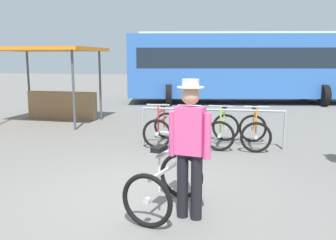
{
  "coord_description": "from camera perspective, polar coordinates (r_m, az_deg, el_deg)",
  "views": [
    {
      "loc": [
        1.45,
        -4.81,
        1.96
      ],
      "look_at": [
        0.23,
        0.74,
        1.0
      ],
      "focal_mm": 38.79,
      "sensor_mm": 36.0,
      "label": 1
    }
  ],
  "objects": [
    {
      "name": "featured_bicycle",
      "position": [
        4.81,
        0.27,
        -8.27
      ],
      "size": [
        0.88,
        1.25,
        1.09
      ],
      "color": "black",
      "rests_on": "ground"
    },
    {
      "name": "racked_bike_red",
      "position": [
        8.47,
        -0.91,
        -1.25
      ],
      "size": [
        0.66,
        1.09,
        0.97
      ],
      "color": "black",
      "rests_on": "ground"
    },
    {
      "name": "racked_bike_orange",
      "position": [
        8.35,
        13.41,
        -1.68
      ],
      "size": [
        0.72,
        1.12,
        0.97
      ],
      "color": "black",
      "rests_on": "ground"
    },
    {
      "name": "racked_bike_lime",
      "position": [
        8.33,
        8.6,
        -1.55
      ],
      "size": [
        0.73,
        1.13,
        0.97
      ],
      "color": "black",
      "rests_on": "ground"
    },
    {
      "name": "person_with_featured_bike",
      "position": [
        4.39,
        3.47,
        -3.75
      ],
      "size": [
        0.52,
        0.32,
        1.72
      ],
      "color": "black",
      "rests_on": "ground"
    },
    {
      "name": "market_stall",
      "position": [
        12.02,
        -17.45,
        6.45
      ],
      "size": [
        3.13,
        2.35,
        2.3
      ],
      "color": "#4C4C51",
      "rests_on": "ground"
    },
    {
      "name": "racked_bike_yellow",
      "position": [
        8.37,
        3.8,
        -1.4
      ],
      "size": [
        0.67,
        1.11,
        0.97
      ],
      "color": "black",
      "rests_on": "ground"
    },
    {
      "name": "ground_plane",
      "position": [
        5.39,
        -4.19,
        -11.76
      ],
      "size": [
        80.0,
        80.0,
        0.0
      ],
      "primitive_type": "plane",
      "color": "slate"
    },
    {
      "name": "bus_distant",
      "position": [
        16.75,
        11.53,
        8.64
      ],
      "size": [
        10.29,
        4.63,
        3.08
      ],
      "color": "#3366B7",
      "rests_on": "ground"
    },
    {
      "name": "bike_rack_rail",
      "position": [
        8.11,
        6.89,
        0.32
      ],
      "size": [
        3.21,
        0.2,
        0.88
      ],
      "color": "#99999E",
      "rests_on": "ground"
    }
  ]
}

